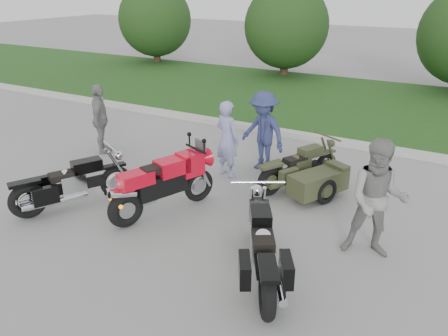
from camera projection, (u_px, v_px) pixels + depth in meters
The scene contains 13 objects.
ground at pixel (149, 236), 7.33m from camera, with size 80.00×80.00×0.00m, color #999993.
curb at pixel (283, 133), 12.12m from camera, with size 60.00×0.30×0.15m, color #B8B5AD.
grass_strip at pixel (327, 100), 15.46m from camera, with size 60.00×8.00×0.14m, color #2F591E.
tree_far_left at pixel (155, 20), 21.78m from camera, with size 3.60×3.60×4.00m.
tree_mid_left at pixel (286, 26), 18.65m from camera, with size 3.60×3.60×4.00m.
sportbike_red at pixel (161, 183), 7.81m from camera, with size 1.01×2.10×1.05m.
cruiser_left at pixel (68, 186), 8.09m from camera, with size 1.20×2.07×0.88m.
cruiser_right at pixel (263, 251), 6.10m from camera, with size 1.32×2.16×0.93m.
cruiser_sidecar at pixel (309, 177), 8.63m from camera, with size 1.59×1.98×0.82m.
person_stripe at pixel (227, 139), 9.32m from camera, with size 0.61×0.40×1.68m, color #8D8EC0.
person_grey at pixel (378, 200), 6.49m from camera, with size 0.92×0.72×1.89m, color gray.
person_denim at pixel (263, 131), 9.61m from camera, with size 1.16×0.67×1.79m, color navy.
person_back at pixel (100, 119), 10.62m from camera, with size 1.00×0.42×1.70m, color gray.
Camera 1 is at (4.16, -4.88, 3.94)m, focal length 35.00 mm.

